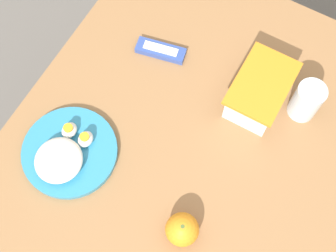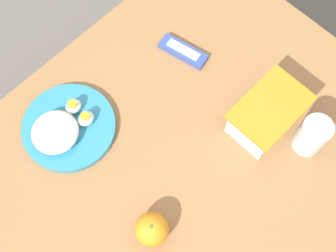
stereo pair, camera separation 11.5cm
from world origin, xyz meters
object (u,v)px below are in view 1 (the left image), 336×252
candy_bar (161,50)px  drinking_glass (307,101)px  orange_fruit (182,229)px  rice_plate (66,154)px  food_container (259,92)px

candy_bar → drinking_glass: bearing=93.8°
orange_fruit → rice_plate: orange_fruit is taller
food_container → orange_fruit: size_ratio=2.48×
orange_fruit → drinking_glass: bearing=164.4°
orange_fruit → drinking_glass: drinking_glass is taller
rice_plate → candy_bar: bearing=171.9°
candy_bar → drinking_glass: (-0.03, 0.40, 0.05)m
food_container → candy_bar: size_ratio=1.37×
drinking_glass → candy_bar: bearing=-86.2°
rice_plate → drinking_glass: drinking_glass is taller
rice_plate → drinking_glass: (-0.40, 0.45, 0.03)m
rice_plate → drinking_glass: bearing=131.3°
orange_fruit → drinking_glass: 0.44m
candy_bar → orange_fruit: bearing=35.4°
food_container → candy_bar: 0.29m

